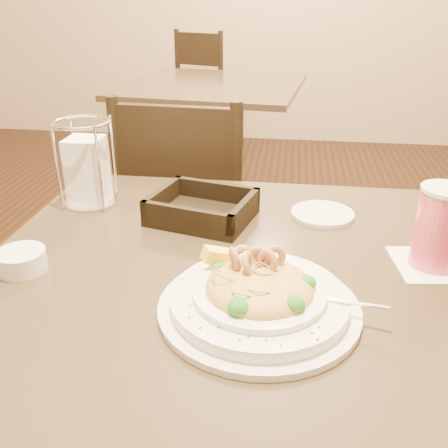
# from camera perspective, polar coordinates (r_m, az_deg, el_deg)

# --- Properties ---
(main_table) EXTENTS (0.90, 0.90, 0.75)m
(main_table) POSITION_cam_1_polar(r_m,az_deg,el_deg) (1.05, -0.15, -16.18)
(main_table) COLOR black
(main_table) RESTS_ON ground
(background_table) EXTENTS (0.99, 0.99, 0.75)m
(background_table) POSITION_cam_1_polar(r_m,az_deg,el_deg) (2.79, -1.23, 11.00)
(background_table) COLOR black
(background_table) RESTS_ON ground
(dining_chair_near) EXTENTS (0.44, 0.44, 0.93)m
(dining_chair_near) POSITION_cam_1_polar(r_m,az_deg,el_deg) (1.68, -4.00, 0.41)
(dining_chair_near) COLOR black
(dining_chair_near) RESTS_ON ground
(dining_chair_far) EXTENTS (0.53, 0.53, 0.93)m
(dining_chair_far) POSITION_cam_1_polar(r_m,az_deg,el_deg) (3.95, -1.88, 15.16)
(dining_chair_far) COLOR black
(dining_chair_far) RESTS_ON ground
(pasta_bowl) EXTENTS (0.35, 0.32, 0.10)m
(pasta_bowl) POSITION_cam_1_polar(r_m,az_deg,el_deg) (0.79, 4.01, -8.10)
(pasta_bowl) COLOR white
(pasta_bowl) RESTS_ON main_table
(drink_glass) EXTENTS (0.15, 0.15, 0.15)m
(drink_glass) POSITION_cam_1_polar(r_m,az_deg,el_deg) (0.97, 23.40, -0.46)
(drink_glass) COLOR white
(drink_glass) RESTS_ON main_table
(bread_basket) EXTENTS (0.25, 0.22, 0.06)m
(bread_basket) POSITION_cam_1_polar(r_m,az_deg,el_deg) (1.10, -2.50, 1.59)
(bread_basket) COLOR black
(bread_basket) RESTS_ON main_table
(napkin_caddy) EXTENTS (0.12, 0.12, 0.20)m
(napkin_caddy) POSITION_cam_1_polar(r_m,az_deg,el_deg) (1.20, -15.35, 6.11)
(napkin_caddy) COLOR silver
(napkin_caddy) RESTS_ON main_table
(side_plate) EXTENTS (0.15, 0.15, 0.01)m
(side_plate) POSITION_cam_1_polar(r_m,az_deg,el_deg) (1.14, 11.19, 1.15)
(side_plate) COLOR white
(side_plate) RESTS_ON main_table
(butter_ramekin) EXTENTS (0.11, 0.11, 0.04)m
(butter_ramekin) POSITION_cam_1_polar(r_m,az_deg,el_deg) (0.97, -22.12, -3.90)
(butter_ramekin) COLOR white
(butter_ramekin) RESTS_ON main_table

